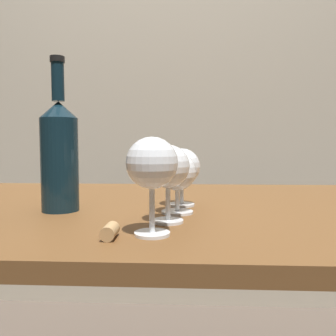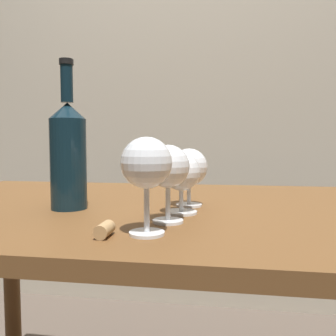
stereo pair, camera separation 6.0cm
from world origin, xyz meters
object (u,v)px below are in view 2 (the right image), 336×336
wine_glass_amber (147,165)px  wine_glass_chardonnay (181,173)px  wine_glass_port (168,169)px  wine_bottle (68,153)px  cork (104,230)px  wine_glass_rose (189,168)px

wine_glass_amber → wine_glass_chardonnay: size_ratio=1.24×
wine_glass_port → wine_bottle: bearing=157.8°
wine_glass_chardonnay → cork: size_ratio=2.95×
wine_bottle → cork: bearing=-53.4°
wine_glass_amber → wine_glass_port: wine_glass_amber is taller
wine_bottle → cork: wine_bottle is taller
wine_glass_chardonnay → wine_bottle: size_ratio=0.39×
wine_glass_chardonnay → wine_glass_rose: bearing=84.4°
wine_glass_port → cork: (-0.08, -0.11, -0.09)m
wine_glass_chardonnay → wine_glass_rose: wine_glass_rose is taller
wine_glass_chardonnay → cork: bearing=-117.0°
wine_glass_port → cork: wine_glass_port is taller
wine_glass_port → wine_glass_rose: bearing=82.0°
wine_glass_amber → wine_glass_rose: bearing=80.2°
wine_glass_chardonnay → wine_glass_rose: size_ratio=0.94×
wine_bottle → cork: (0.15, -0.20, -0.11)m
wine_glass_chardonnay → wine_glass_rose: 0.08m
wine_bottle → cork: size_ratio=7.64×
wine_glass_rose → cork: 0.30m
wine_glass_rose → wine_glass_port: bearing=-98.0°
wine_glass_chardonnay → cork: wine_glass_chardonnay is taller
wine_bottle → wine_glass_amber: bearing=-40.5°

